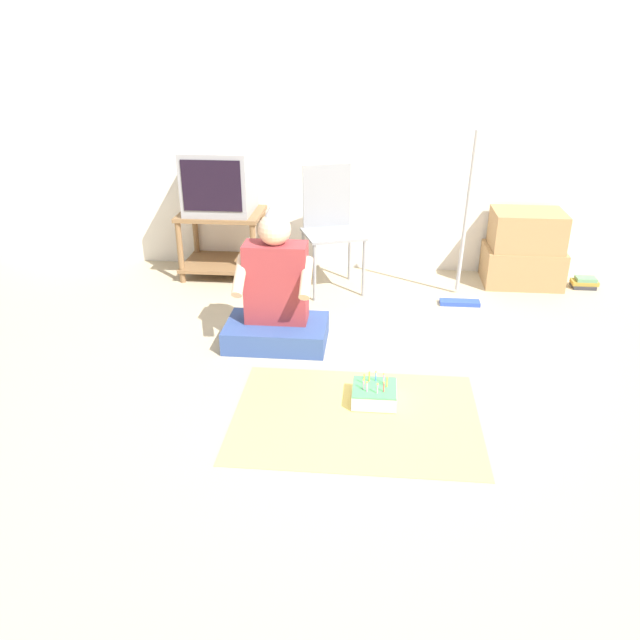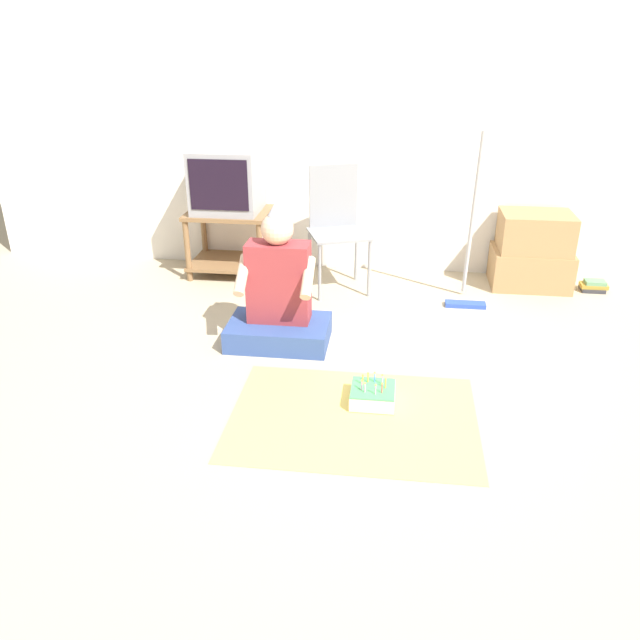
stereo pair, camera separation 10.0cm
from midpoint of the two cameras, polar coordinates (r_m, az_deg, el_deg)
name	(u,v)px [view 2 (the right image)]	position (r m, az deg, el deg)	size (l,w,h in m)	color
ground_plane	(354,415)	(3.20, 4.00, -8.65)	(16.00, 16.00, 0.00)	tan
wall_back	(381,105)	(4.91, 6.20, 18.97)	(6.40, 0.06, 2.55)	white
tv_stand	(230,236)	(4.99, -7.63, 7.59)	(0.63, 0.50, 0.51)	olive
tv	(227,180)	(4.89, -7.91, 12.52)	(0.49, 0.47, 0.47)	#99999E
folding_chair	(336,221)	(4.62, 2.13, 9.07)	(0.51, 0.50, 0.90)	gray
cardboard_box_stack	(533,252)	(4.97, 19.41, 5.92)	(0.58, 0.41, 0.56)	#A87F51
dust_mop	(469,257)	(4.47, 14.12, 5.62)	(0.28, 0.28, 1.21)	#2D4CB2
book_pile	(593,286)	(5.12, 24.24, 2.85)	(0.19, 0.13, 0.08)	#333338
person_seated	(279,299)	(3.80, -3.06, 1.89)	(0.62, 0.42, 0.89)	#334C8C
party_cloth	(353,417)	(3.18, 3.93, -8.85)	(1.23, 0.91, 0.01)	#EAD666
birthday_cake	(373,395)	(3.28, 5.72, -6.80)	(0.23, 0.23, 0.14)	#F4E0C6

